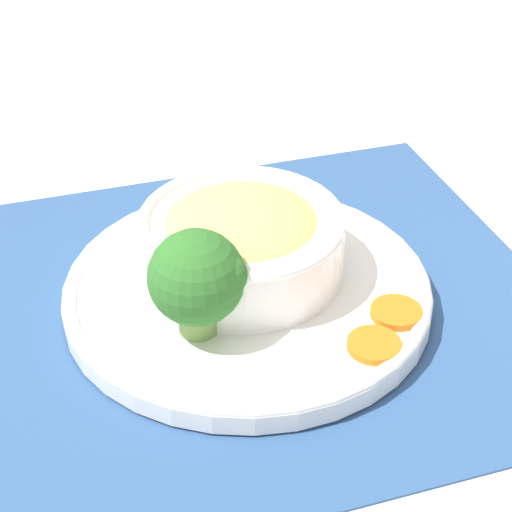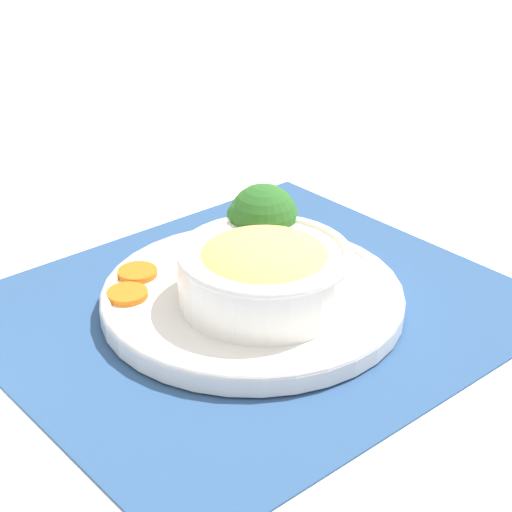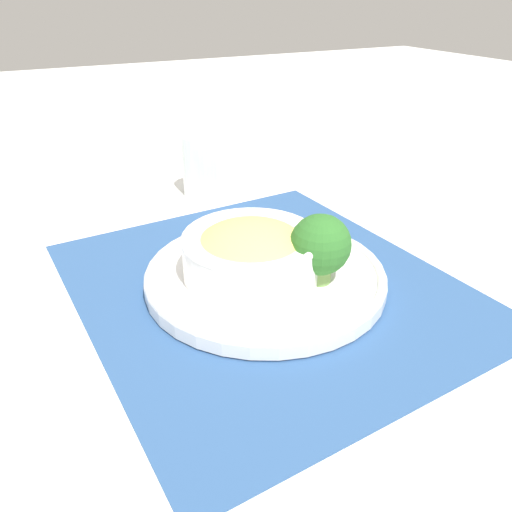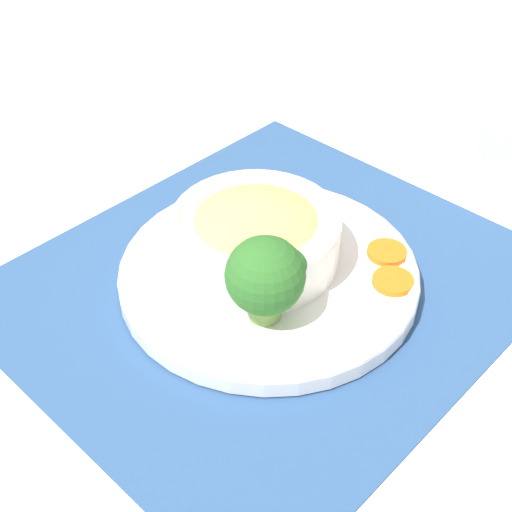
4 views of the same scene
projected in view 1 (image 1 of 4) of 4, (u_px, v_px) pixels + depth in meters
The scene contains 7 objects.
ground_plane at pixel (248, 305), 0.68m from camera, with size 4.00×4.00×0.00m, color white.
placemat at pixel (248, 303), 0.68m from camera, with size 0.51×0.45×0.00m.
plate at pixel (247, 289), 0.68m from camera, with size 0.29×0.29×0.02m.
bowl at pixel (246, 238), 0.67m from camera, with size 0.16×0.16×0.06m.
broccoli_floret at pixel (197, 279), 0.60m from camera, with size 0.07×0.07×0.08m.
carrot_slice_near at pixel (374, 345), 0.61m from camera, with size 0.04×0.04×0.01m.
carrot_slice_middle at pixel (396, 312), 0.64m from camera, with size 0.04×0.04×0.01m.
Camera 1 is at (0.12, 0.52, 0.43)m, focal length 60.00 mm.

